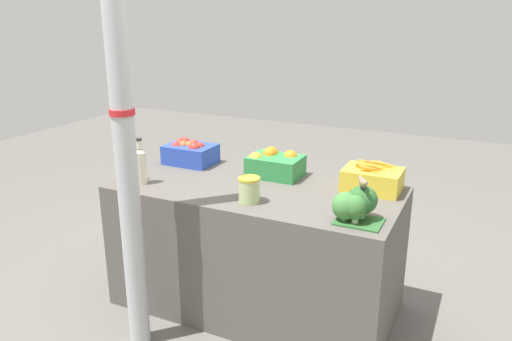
{
  "coord_description": "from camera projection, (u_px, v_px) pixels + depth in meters",
  "views": [
    {
      "loc": [
        1.17,
        -2.43,
        1.73
      ],
      "look_at": [
        0.0,
        0.0,
        0.87
      ],
      "focal_mm": 35.0,
      "sensor_mm": 36.0,
      "label": 1
    }
  ],
  "objects": [
    {
      "name": "ground_plane",
      "position": [
        256.0,
        303.0,
        3.1
      ],
      "size": [
        10.0,
        10.0,
        0.0
      ],
      "primitive_type": "plane",
      "color": "#605E59"
    },
    {
      "name": "market_table",
      "position": [
        256.0,
        247.0,
        2.98
      ],
      "size": [
        1.64,
        0.78,
        0.77
      ],
      "primitive_type": "cube",
      "color": "#56514C",
      "rests_on": "ground_plane"
    },
    {
      "name": "orange_crate",
      "position": [
        275.0,
        164.0,
        3.04
      ],
      "size": [
        0.32,
        0.24,
        0.17
      ],
      "color": "#2D8442",
      "rests_on": "market_table"
    },
    {
      "name": "apple_crate",
      "position": [
        189.0,
        152.0,
        3.3
      ],
      "size": [
        0.32,
        0.24,
        0.16
      ],
      "color": "#2847B7",
      "rests_on": "market_table"
    },
    {
      "name": "carrot_crate",
      "position": [
        373.0,
        179.0,
        2.79
      ],
      "size": [
        0.32,
        0.24,
        0.16
      ],
      "color": "gold",
      "rests_on": "market_table"
    },
    {
      "name": "pickle_jar",
      "position": [
        249.0,
        190.0,
        2.62
      ],
      "size": [
        0.12,
        0.12,
        0.14
      ],
      "color": "#B2C684",
      "rests_on": "market_table"
    },
    {
      "name": "sparrow_bird",
      "position": [
        363.0,
        183.0,
        2.33
      ],
      "size": [
        0.07,
        0.13,
        0.05
      ],
      "rotation": [
        0.0,
        0.0,
        -1.1
      ],
      "color": "#4C3D2D",
      "rests_on": "broccoli_pile"
    },
    {
      "name": "juice_bottle_cloudy",
      "position": [
        140.0,
        165.0,
        2.89
      ],
      "size": [
        0.07,
        0.07,
        0.27
      ],
      "color": "beige",
      "rests_on": "market_table"
    },
    {
      "name": "support_pole",
      "position": [
        124.0,
        135.0,
        2.4
      ],
      "size": [
        0.12,
        0.12,
        2.32
      ],
      "color": "#B7BABF",
      "rests_on": "ground_plane"
    },
    {
      "name": "juice_bottle_golden",
      "position": [
        126.0,
        163.0,
        2.93
      ],
      "size": [
        0.08,
        0.08,
        0.27
      ],
      "color": "gold",
      "rests_on": "market_table"
    },
    {
      "name": "broccoli_pile",
      "position": [
        355.0,
        204.0,
        2.37
      ],
      "size": [
        0.24,
        0.2,
        0.17
      ],
      "color": "#2D602D",
      "rests_on": "market_table"
    }
  ]
}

